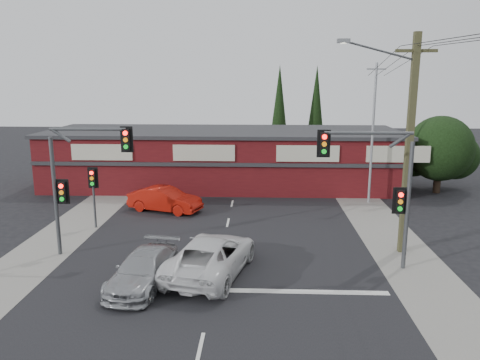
{
  "coord_description": "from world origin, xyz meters",
  "views": [
    {
      "loc": [
        1.74,
        -18.21,
        8.03
      ],
      "look_at": [
        0.86,
        3.0,
        3.41
      ],
      "focal_mm": 35.0,
      "sensor_mm": 36.0,
      "label": 1
    }
  ],
  "objects_px": {
    "white_suv": "(211,256)",
    "utility_pole": "(407,138)",
    "silver_suv": "(144,269)",
    "red_sedan": "(165,199)",
    "shop_building": "(223,157)"
  },
  "relations": [
    {
      "from": "white_suv",
      "to": "utility_pole",
      "type": "height_order",
      "value": "utility_pole"
    },
    {
      "from": "silver_suv",
      "to": "red_sedan",
      "type": "bearing_deg",
      "value": 105.62
    },
    {
      "from": "red_sedan",
      "to": "white_suv",
      "type": "bearing_deg",
      "value": -139.04
    },
    {
      "from": "white_suv",
      "to": "red_sedan",
      "type": "bearing_deg",
      "value": -54.36
    },
    {
      "from": "silver_suv",
      "to": "shop_building",
      "type": "relative_size",
      "value": 0.17
    },
    {
      "from": "white_suv",
      "to": "red_sedan",
      "type": "distance_m",
      "value": 10.08
    },
    {
      "from": "white_suv",
      "to": "red_sedan",
      "type": "relative_size",
      "value": 1.27
    },
    {
      "from": "silver_suv",
      "to": "red_sedan",
      "type": "relative_size",
      "value": 1.02
    },
    {
      "from": "silver_suv",
      "to": "utility_pole",
      "type": "height_order",
      "value": "utility_pole"
    },
    {
      "from": "red_sedan",
      "to": "utility_pole",
      "type": "height_order",
      "value": "utility_pole"
    },
    {
      "from": "white_suv",
      "to": "utility_pole",
      "type": "bearing_deg",
      "value": -147.91
    },
    {
      "from": "shop_building",
      "to": "white_suv",
      "type": "bearing_deg",
      "value": -87.39
    },
    {
      "from": "utility_pole",
      "to": "white_suv",
      "type": "bearing_deg",
      "value": -161.33
    },
    {
      "from": "white_suv",
      "to": "silver_suv",
      "type": "xyz_separation_m",
      "value": [
        -2.53,
        -1.25,
        -0.13
      ]
    },
    {
      "from": "white_suv",
      "to": "red_sedan",
      "type": "height_order",
      "value": "white_suv"
    }
  ]
}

